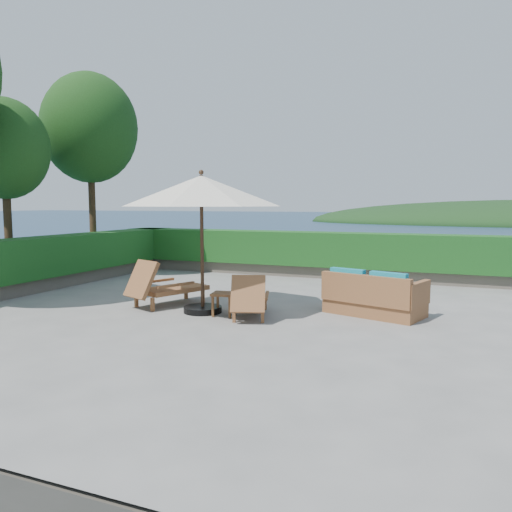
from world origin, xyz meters
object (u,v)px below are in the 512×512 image
at_px(patio_umbrella, 201,192).
at_px(side_table, 224,297).
at_px(lounge_right, 250,299).
at_px(wicker_loveseat, 373,297).
at_px(lounge_left, 164,286).

height_order(patio_umbrella, side_table, patio_umbrella).
height_order(lounge_right, wicker_loveseat, wicker_loveseat).
xyz_separation_m(lounge_left, side_table, (1.61, -0.38, -0.05)).
distance_m(lounge_left, wicker_loveseat, 4.39).
bearing_deg(lounge_right, side_table, 167.88).
bearing_deg(side_table, patio_umbrella, 167.28).
height_order(patio_umbrella, lounge_left, patio_umbrella).
bearing_deg(wicker_loveseat, lounge_left, -152.79).
height_order(lounge_right, side_table, lounge_right).
xyz_separation_m(side_table, wicker_loveseat, (2.71, 1.16, -0.02)).
relative_size(patio_umbrella, lounge_right, 2.19).
distance_m(patio_umbrella, lounge_right, 2.31).
height_order(lounge_left, side_table, lounge_left).
xyz_separation_m(lounge_right, wicker_loveseat, (2.17, 1.10, -0.01)).
xyz_separation_m(patio_umbrella, wicker_loveseat, (3.24, 1.04, -2.06)).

